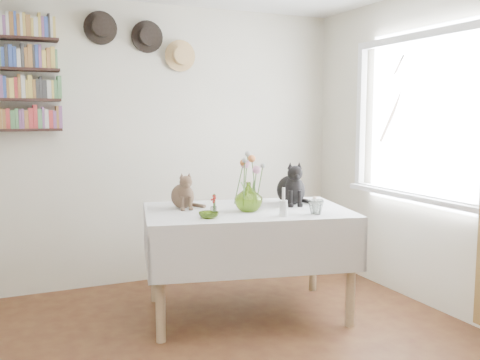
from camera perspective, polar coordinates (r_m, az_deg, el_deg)
name	(u,v)px	position (r m, az deg, el deg)	size (l,w,h in m)	color
room	(231,168)	(2.73, -0.98, 1.32)	(4.08, 4.58, 2.58)	brown
window	(419,131)	(4.48, 18.54, 5.02)	(0.12, 1.52, 1.32)	white
dining_table	(247,235)	(4.08, 0.71, -5.90)	(1.69, 1.28, 0.81)	white
tabby_cat	(182,190)	(4.10, -6.16, -1.02)	(0.19, 0.24, 0.28)	brown
black_cat	(291,182)	(4.27, 5.46, -0.24)	(0.23, 0.30, 0.35)	black
flower_vase	(249,197)	(3.94, 0.91, -1.80)	(0.21, 0.21, 0.22)	#93BB3A
green_bowl	(209,215)	(3.69, -3.35, -3.76)	(0.14, 0.14, 0.04)	#93BB3A
drinking_glass	(316,207)	(3.86, 8.10, -2.89)	(0.11, 0.11, 0.11)	white
candlestick	(283,207)	(3.76, 4.66, -2.86)	(0.06, 0.06, 0.20)	white
berry_jar	(214,206)	(3.72, -2.82, -2.74)	(0.05, 0.05, 0.18)	white
porcelain_figurine	(314,203)	(4.08, 7.95, -2.49)	(0.05, 0.05, 0.10)	white
flower_bouquet	(248,165)	(3.92, 0.87, 1.57)	(0.17, 0.13, 0.39)	#4C7233
wall_hats	(144,40)	(4.87, -10.20, 14.47)	(0.98, 0.09, 0.48)	black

